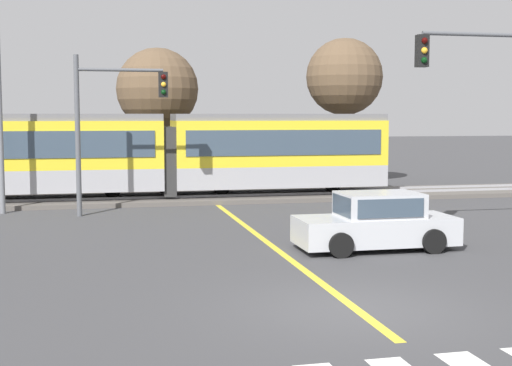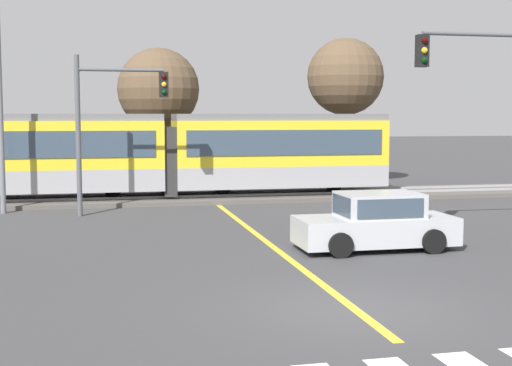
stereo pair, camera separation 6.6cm
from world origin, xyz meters
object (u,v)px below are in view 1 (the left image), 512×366
object	(u,v)px
light_rail_tram	(167,152)
sedan_crossing	(376,223)
traffic_light_far_left	(110,112)
traffic_light_mid_right	(504,94)
bare_tree_west	(158,89)
street_lamp_west	(5,82)
bare_tree_east	(344,77)

from	to	relation	value
light_rail_tram	sedan_crossing	size ratio (longest dim) A/B	4.40
traffic_light_far_left	traffic_light_mid_right	distance (m)	13.10
traffic_light_mid_right	bare_tree_west	distance (m)	18.60
street_lamp_west	bare_tree_west	bearing A→B (deg)	53.65
traffic_light_mid_right	street_lamp_west	world-z (taller)	street_lamp_west
traffic_light_mid_right	street_lamp_west	bearing A→B (deg)	150.92
sedan_crossing	street_lamp_west	xyz separation A→B (m)	(-10.35, 9.46, 4.04)
bare_tree_east	traffic_light_far_left	bearing A→B (deg)	-142.94
light_rail_tram	bare_tree_east	bearing A→B (deg)	27.91
sedan_crossing	bare_tree_west	xyz separation A→B (m)	(-4.27, 17.71, 4.11)
light_rail_tram	traffic_light_mid_right	size ratio (longest dim) A/B	2.96
bare_tree_east	traffic_light_mid_right	bearing A→B (deg)	-92.63
traffic_light_far_left	bare_tree_east	xyz separation A→B (m)	(11.86, 8.96, 1.79)
traffic_light_far_left	bare_tree_east	world-z (taller)	bare_tree_east
traffic_light_mid_right	bare_tree_west	xyz separation A→B (m)	(-8.67, 16.45, 0.63)
traffic_light_mid_right	street_lamp_west	size ratio (longest dim) A/B	0.76
traffic_light_mid_right	bare_tree_east	size ratio (longest dim) A/B	0.84
sedan_crossing	light_rail_tram	bearing A→B (deg)	109.82
light_rail_tram	bare_tree_east	xyz separation A→B (m)	(9.48, 5.02, 3.43)
traffic_light_far_left	bare_tree_east	size ratio (longest dim) A/B	0.76
bare_tree_west	bare_tree_east	size ratio (longest dim) A/B	0.92
light_rail_tram	bare_tree_east	world-z (taller)	bare_tree_east
sedan_crossing	bare_tree_west	size ratio (longest dim) A/B	0.62
traffic_light_far_left	sedan_crossing	bearing A→B (deg)	-50.41
traffic_light_far_left	street_lamp_west	bearing A→B (deg)	160.07
bare_tree_west	street_lamp_west	bearing A→B (deg)	-126.35
light_rail_tram	traffic_light_far_left	size ratio (longest dim) A/B	3.28
sedan_crossing	traffic_light_far_left	bearing A→B (deg)	129.59
light_rail_tram	bare_tree_west	bearing A→B (deg)	89.18
light_rail_tram	bare_tree_west	size ratio (longest dim) A/B	2.71
street_lamp_west	bare_tree_east	xyz separation A→B (m)	(15.47, 7.65, 0.74)
light_rail_tram	sedan_crossing	world-z (taller)	light_rail_tram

